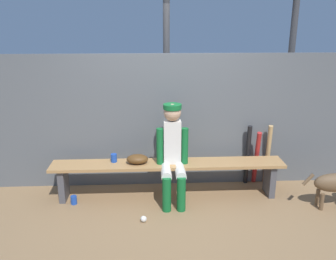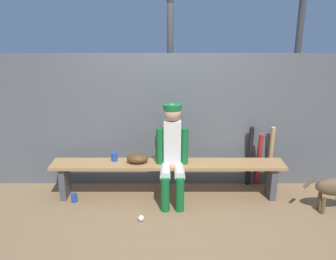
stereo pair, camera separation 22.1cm
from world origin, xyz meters
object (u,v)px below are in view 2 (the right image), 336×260
object	(u,v)px
baseball	(141,218)
cup_on_ground	(74,198)
bat_wood_tan	(270,157)
baseball_glove	(137,158)
dugout_bench	(168,170)
cup_on_bench	(114,157)
player_seated	(172,151)
bat_aluminum_black	(250,157)
bat_aluminum_red	(259,160)

from	to	relation	value
baseball	cup_on_ground	size ratio (longest dim) A/B	0.67
bat_wood_tan	baseball	size ratio (longest dim) A/B	11.99
baseball_glove	dugout_bench	bearing A→B (deg)	0.00
baseball_glove	cup_on_bench	bearing A→B (deg)	167.83
dugout_bench	baseball	size ratio (longest dim) A/B	41.22
player_seated	dugout_bench	bearing A→B (deg)	116.86
dugout_bench	baseball	xyz separation A→B (m)	(-0.32, -0.63, -0.35)
player_seated	bat_wood_tan	world-z (taller)	player_seated
dugout_bench	bat_aluminum_black	bearing A→B (deg)	15.86
bat_aluminum_red	bat_wood_tan	world-z (taller)	bat_wood_tan
bat_aluminum_black	bat_wood_tan	bearing A→B (deg)	-0.45
bat_aluminum_red	baseball	distance (m)	1.87
baseball	baseball_glove	bearing A→B (deg)	97.34
baseball_glove	cup_on_ground	size ratio (longest dim) A/B	2.55
baseball_glove	bat_wood_tan	size ratio (longest dim) A/B	0.32
dugout_bench	cup_on_ground	bearing A→B (deg)	-172.91
cup_on_ground	bat_aluminum_red	bearing A→B (deg)	10.29
bat_wood_tan	baseball	xyz separation A→B (m)	(-1.75, -0.95, -0.41)
player_seated	baseball	size ratio (longest dim) A/B	17.21
baseball_glove	cup_on_ground	bearing A→B (deg)	-169.54
baseball_glove	cup_on_bench	world-z (taller)	baseball_glove
baseball_glove	bat_wood_tan	distance (m)	1.86
bat_aluminum_black	baseball	xyz separation A→B (m)	(-1.46, -0.95, -0.41)
player_seated	bat_wood_tan	xyz separation A→B (m)	(1.38, 0.43, -0.25)
bat_aluminum_red	cup_on_ground	size ratio (longest dim) A/B	7.52
baseball_glove	bat_aluminum_red	size ratio (longest dim) A/B	0.34
dugout_bench	cup_on_ground	xyz separation A→B (m)	(-1.22, -0.15, -0.33)
player_seated	cup_on_ground	distance (m)	1.43
baseball_glove	cup_on_ground	world-z (taller)	baseball_glove
dugout_bench	cup_on_bench	size ratio (longest dim) A/B	27.73
cup_on_bench	player_seated	bearing A→B (deg)	-12.93
cup_on_ground	cup_on_bench	xyz separation A→B (m)	(0.52, 0.22, 0.48)
baseball_glove	bat_aluminum_red	world-z (taller)	bat_aluminum_red
player_seated	bat_aluminum_red	xyz separation A→B (m)	(1.21, 0.41, -0.28)
player_seated	baseball_glove	world-z (taller)	player_seated
cup_on_ground	cup_on_bench	distance (m)	0.74
player_seated	baseball_glove	xyz separation A→B (m)	(-0.45, 0.11, -0.15)
bat_aluminum_black	bat_aluminum_red	bearing A→B (deg)	-11.59
player_seated	cup_on_ground	size ratio (longest dim) A/B	11.58
dugout_bench	baseball	distance (m)	0.78
player_seated	bat_aluminum_black	xyz separation A→B (m)	(1.09, 0.43, -0.25)
bat_aluminum_black	cup_on_bench	world-z (taller)	bat_aluminum_black
cup_on_bench	baseball	bearing A→B (deg)	-60.58
player_seated	cup_on_bench	distance (m)	0.80
player_seated	bat_aluminum_black	bearing A→B (deg)	21.71
baseball_glove	baseball	xyz separation A→B (m)	(0.08, -0.63, -0.51)
bat_wood_tan	cup_on_ground	distance (m)	2.73
player_seated	bat_wood_tan	bearing A→B (deg)	17.37
baseball_glove	bat_aluminum_red	bearing A→B (deg)	10.21
baseball_glove	cup_on_bench	size ratio (longest dim) A/B	2.55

